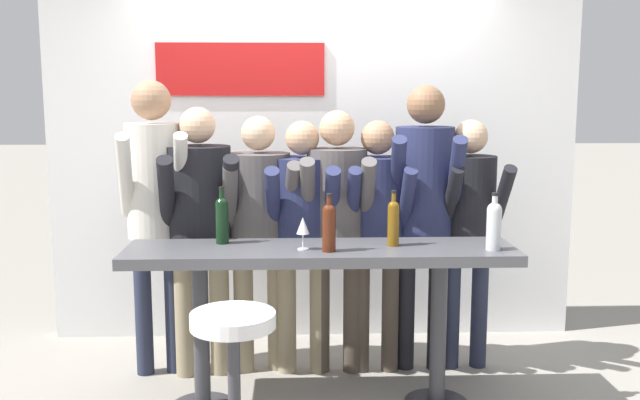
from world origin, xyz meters
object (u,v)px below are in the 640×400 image
at_px(wine_glass_0, 303,227).
at_px(person_rightmost, 469,216).
at_px(person_far_right, 424,196).
at_px(wine_bottle_3, 222,218).
at_px(tasting_table, 321,277).
at_px(person_center_right, 337,214).
at_px(person_far_left, 154,193).
at_px(wine_bottle_0, 329,225).
at_px(wine_bottle_1, 393,221).
at_px(person_left, 200,213).
at_px(wine_bottle_2, 494,224).
at_px(person_center, 303,220).
at_px(person_right, 377,219).
at_px(bar_stool, 234,366).
at_px(person_center_left, 259,217).

bearing_deg(wine_glass_0, person_rightmost, 30.16).
relative_size(person_far_right, wine_bottle_3, 5.63).
distance_m(tasting_table, person_center_right, 0.59).
height_order(person_far_left, wine_bottle_0, person_far_left).
bearing_deg(wine_bottle_1, wine_bottle_0, -160.47).
relative_size(person_left, person_center_right, 1.01).
distance_m(wine_bottle_2, wine_glass_0, 1.02).
xyz_separation_m(person_far_right, wine_bottle_2, (0.26, -0.64, -0.06)).
bearing_deg(person_far_right, wine_bottle_3, -155.06).
xyz_separation_m(wine_bottle_3, wine_glass_0, (0.45, -0.17, -0.02)).
relative_size(person_center, person_right, 1.00).
height_order(person_center, person_rightmost, person_rightmost).
relative_size(bar_stool, wine_bottle_2, 2.46).
distance_m(tasting_table, person_right, 0.67).
xyz_separation_m(tasting_table, wine_bottle_3, (-0.55, 0.12, 0.31)).
bearing_deg(person_center_right, wine_bottle_3, -147.28).
height_order(bar_stool, person_center, person_center).
distance_m(person_center, wine_bottle_0, 0.64).
height_order(person_far_right, wine_bottle_2, person_far_right).
height_order(bar_stool, person_left, person_left).
distance_m(person_center, wine_bottle_2, 1.19).
relative_size(person_center_right, wine_bottle_3, 5.16).
bearing_deg(wine_glass_0, person_left, 138.61).
bearing_deg(wine_bottle_3, tasting_table, -12.57).
bearing_deg(person_far_right, person_center_right, -171.24).
height_order(bar_stool, wine_bottle_2, wine_bottle_2).
xyz_separation_m(bar_stool, person_center_right, (0.55, 1.17, 0.51)).
distance_m(person_left, wine_bottle_1, 1.22).
distance_m(person_center_left, person_right, 0.73).
bearing_deg(person_left, person_center_left, 2.98).
relative_size(person_right, wine_bottle_2, 5.12).
relative_size(tasting_table, person_far_left, 1.16).
distance_m(person_left, wine_bottle_3, 0.42).
bearing_deg(person_right, tasting_table, -125.51).
height_order(person_far_right, wine_bottle_0, person_far_right).
bearing_deg(tasting_table, person_center, 100.01).
bearing_deg(person_center_right, wine_bottle_0, -95.13).
bearing_deg(wine_bottle_0, person_center_right, 82.74).
xyz_separation_m(person_center_right, wine_bottle_3, (-0.67, -0.39, 0.05)).
relative_size(person_rightmost, wine_glass_0, 9.00).
xyz_separation_m(bar_stool, person_far_left, (-0.57, 1.18, 0.64)).
bearing_deg(person_center, bar_stool, -105.57).
relative_size(tasting_table, person_center, 1.34).
bearing_deg(bar_stool, person_left, 104.29).
distance_m(person_far_left, wine_bottle_1, 1.49).
bearing_deg(wine_bottle_1, wine_glass_0, -171.11).
distance_m(person_left, wine_bottle_2, 1.75).
bearing_deg(wine_bottle_2, person_center, 148.74).
distance_m(tasting_table, person_rightmost, 1.13).
bearing_deg(person_rightmost, person_right, -178.04).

